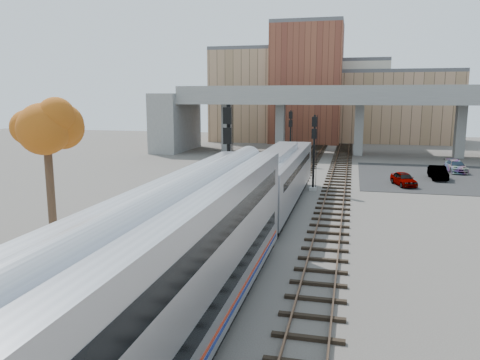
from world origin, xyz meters
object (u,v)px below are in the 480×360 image
at_px(car_c, 456,166).
at_px(tree, 46,122).
at_px(signal_mast_mid, 314,155).
at_px(car_b, 438,173).
at_px(signal_mast_near, 228,167).
at_px(signal_mast_far, 290,139).
at_px(locomotive, 279,176).
at_px(coach, 154,291).
at_px(car_a, 404,179).

bearing_deg(car_c, tree, -134.05).
bearing_deg(signal_mast_mid, car_b, 36.07).
relative_size(signal_mast_near, car_b, 1.93).
distance_m(signal_mast_far, tree, 35.58).
height_order(locomotive, tree, tree).
distance_m(coach, signal_mast_mid, 29.11).
height_order(car_a, car_c, car_c).
relative_size(signal_mast_near, car_c, 1.76).
height_order(tree, car_b, tree).
bearing_deg(signal_mast_near, car_c, 55.61).
xyz_separation_m(coach, tree, (-10.75, 10.57, 4.01)).
bearing_deg(car_b, signal_mast_near, -127.32).
distance_m(signal_mast_near, tree, 10.55).
bearing_deg(tree, signal_mast_near, 31.44).
bearing_deg(car_c, car_a, -127.53).
bearing_deg(car_a, tree, -149.13).
bearing_deg(signal_mast_far, locomotive, -84.61).
bearing_deg(signal_mast_mid, signal_mast_near, -107.28).
bearing_deg(signal_mast_near, car_b, 54.08).
bearing_deg(tree, signal_mast_far, 75.85).
distance_m(signal_mast_mid, signal_mast_far, 16.37).
relative_size(locomotive, signal_mast_far, 2.95).
xyz_separation_m(locomotive, signal_mast_mid, (2.00, 6.43, 0.88)).
bearing_deg(car_c, signal_mast_far, 168.76).
bearing_deg(locomotive, car_a, 46.70).
distance_m(signal_mast_near, car_b, 26.85).
distance_m(signal_mast_far, car_c, 18.57).
bearing_deg(car_a, signal_mast_far, 118.99).
xyz_separation_m(signal_mast_far, car_a, (12.01, -11.76, -2.43)).
bearing_deg(car_a, signal_mast_mid, -169.32).
distance_m(signal_mast_mid, tree, 22.74).
relative_size(signal_mast_far, car_c, 1.49).
distance_m(locomotive, signal_mast_far, 22.39).
bearing_deg(signal_mast_far, car_c, -7.28).
distance_m(signal_mast_near, signal_mast_mid, 13.82).
distance_m(car_a, car_b, 5.64).
bearing_deg(signal_mast_far, coach, -87.32).
height_order(coach, car_b, coach).
bearing_deg(locomotive, coach, -90.00).
bearing_deg(signal_mast_near, signal_mast_mid, 72.72).
height_order(locomotive, car_c, locomotive).
relative_size(coach, car_b, 6.31).
bearing_deg(car_a, signal_mast_near, -141.46).
bearing_deg(locomotive, car_b, 47.62).
bearing_deg(signal_mast_mid, coach, -93.94).
xyz_separation_m(signal_mast_mid, car_a, (7.91, 4.09, -2.50)).
bearing_deg(coach, car_c, 69.20).
relative_size(signal_mast_mid, car_c, 1.51).
xyz_separation_m(car_b, car_c, (2.63, 5.10, -0.02)).
xyz_separation_m(locomotive, signal_mast_far, (-2.10, 22.28, 0.81)).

